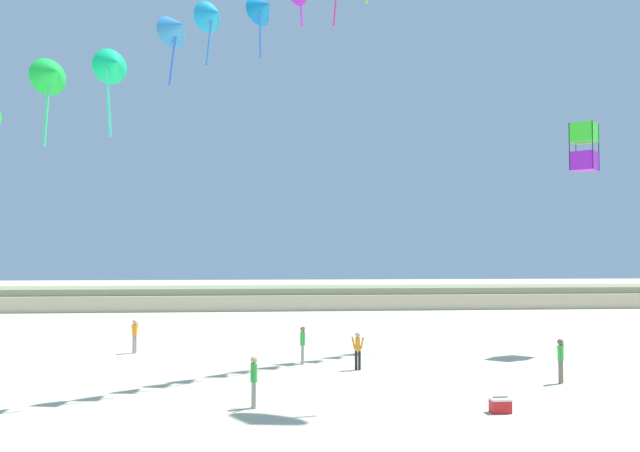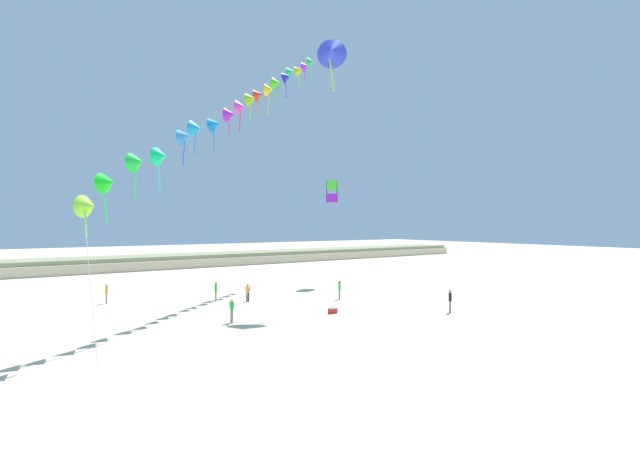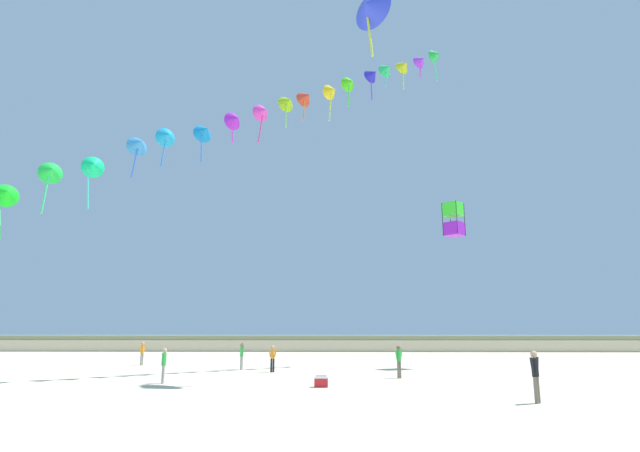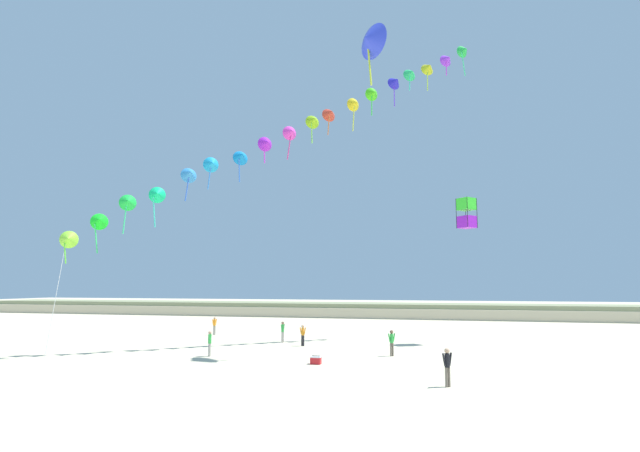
# 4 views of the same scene
# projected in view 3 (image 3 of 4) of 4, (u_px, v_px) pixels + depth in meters

# --- Properties ---
(ground_plane) EXTENTS (240.00, 240.00, 0.00)m
(ground_plane) POSITION_uv_depth(u_px,v_px,m) (250.00, 414.00, 13.93)
(ground_plane) COLOR beige
(dune_ridge) EXTENTS (120.00, 8.66, 1.84)m
(dune_ridge) POSITION_uv_depth(u_px,v_px,m) (316.00, 343.00, 61.13)
(dune_ridge) COLOR beige
(dune_ridge) RESTS_ON ground
(person_near_left) EXTENTS (0.52, 0.22, 1.50)m
(person_near_left) POSITION_uv_depth(u_px,v_px,m) (273.00, 357.00, 28.52)
(person_near_left) COLOR black
(person_near_left) RESTS_ON ground
(person_near_right) EXTENTS (0.21, 0.55, 1.57)m
(person_near_right) POSITION_uv_depth(u_px,v_px,m) (242.00, 354.00, 30.23)
(person_near_right) COLOR gray
(person_near_right) RESTS_ON ground
(person_mid_center) EXTENTS (0.46, 0.47, 1.64)m
(person_mid_center) POSITION_uv_depth(u_px,v_px,m) (535.00, 373.00, 16.22)
(person_mid_center) COLOR #726656
(person_mid_center) RESTS_ON ground
(person_far_left) EXTENTS (0.45, 0.44, 1.58)m
(person_far_left) POSITION_uv_depth(u_px,v_px,m) (399.00, 359.00, 24.86)
(person_far_left) COLOR #726656
(person_far_left) RESTS_ON ground
(person_far_right) EXTENTS (0.27, 0.54, 1.57)m
(person_far_right) POSITION_uv_depth(u_px,v_px,m) (142.00, 352.00, 34.28)
(person_far_right) COLOR gray
(person_far_right) RESTS_ON ground
(person_far_center) EXTENTS (0.21, 0.54, 1.54)m
(person_far_center) POSITION_uv_depth(u_px,v_px,m) (164.00, 363.00, 22.37)
(person_far_center) COLOR gray
(person_far_center) RESTS_ON ground
(kite_banner_string) EXTENTS (26.12, 20.44, 25.75)m
(kite_banner_string) POSITION_uv_depth(u_px,v_px,m) (273.00, 107.00, 31.72)
(kite_banner_string) COLOR #93F034
(large_kite_low_lead) EXTENTS (2.47, 2.25, 4.45)m
(large_kite_low_lead) POSITION_uv_depth(u_px,v_px,m) (369.00, 7.00, 28.58)
(large_kite_low_lead) COLOR blue
(large_kite_mid_trail) EXTENTS (1.57, 1.57, 2.30)m
(large_kite_mid_trail) POSITION_uv_depth(u_px,v_px,m) (454.00, 219.00, 34.29)
(large_kite_mid_trail) COLOR purple
(beach_cooler) EXTENTS (0.58, 0.41, 0.46)m
(beach_cooler) POSITION_uv_depth(u_px,v_px,m) (321.00, 382.00, 20.76)
(beach_cooler) COLOR red
(beach_cooler) RESTS_ON ground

